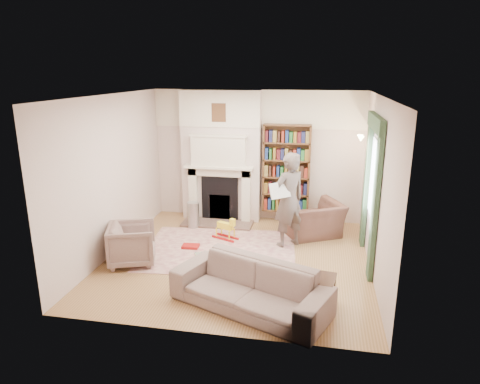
% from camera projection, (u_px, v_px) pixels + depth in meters
% --- Properties ---
extents(floor, '(4.50, 4.50, 0.00)m').
position_uv_depth(floor, '(237.00, 259.00, 7.51)').
color(floor, brown).
rests_on(floor, ground).
extents(ceiling, '(4.50, 4.50, 0.00)m').
position_uv_depth(ceiling, '(237.00, 96.00, 6.74)').
color(ceiling, white).
rests_on(ceiling, wall_back).
extents(wall_back, '(4.50, 0.00, 4.50)m').
position_uv_depth(wall_back, '(257.00, 156.00, 9.25)').
color(wall_back, beige).
rests_on(wall_back, floor).
extents(wall_front, '(4.50, 0.00, 4.50)m').
position_uv_depth(wall_front, '(201.00, 229.00, 4.99)').
color(wall_front, beige).
rests_on(wall_front, floor).
extents(wall_left, '(0.00, 4.50, 4.50)m').
position_uv_depth(wall_left, '(112.00, 176.00, 7.52)').
color(wall_left, beige).
rests_on(wall_left, floor).
extents(wall_right, '(0.00, 4.50, 4.50)m').
position_uv_depth(wall_right, '(377.00, 188.00, 6.72)').
color(wall_right, beige).
rests_on(wall_right, floor).
extents(fireplace, '(1.70, 0.58, 2.80)m').
position_uv_depth(fireplace, '(221.00, 157.00, 9.19)').
color(fireplace, beige).
rests_on(fireplace, floor).
extents(bookcase, '(1.00, 0.24, 1.85)m').
position_uv_depth(bookcase, '(286.00, 169.00, 9.07)').
color(bookcase, brown).
rests_on(bookcase, floor).
extents(window, '(0.02, 0.90, 1.30)m').
position_uv_depth(window, '(374.00, 179.00, 7.09)').
color(window, silver).
rests_on(window, wall_right).
extents(curtain_left, '(0.07, 0.32, 2.40)m').
position_uv_depth(curtain_left, '(375.00, 206.00, 6.50)').
color(curtain_left, '#2C452E').
rests_on(curtain_left, floor).
extents(curtain_right, '(0.07, 0.32, 2.40)m').
position_uv_depth(curtain_right, '(366.00, 183.00, 7.83)').
color(curtain_right, '#2C452E').
rests_on(curtain_right, floor).
extents(pelmet, '(0.09, 1.70, 0.24)m').
position_uv_depth(pelmet, '(376.00, 123.00, 6.84)').
color(pelmet, '#2C452E').
rests_on(pelmet, wall_right).
extents(wall_sconce, '(0.20, 0.24, 0.24)m').
position_uv_depth(wall_sconce, '(358.00, 141.00, 8.04)').
color(wall_sconce, gold).
rests_on(wall_sconce, wall_right).
extents(rug, '(2.91, 2.34, 0.01)m').
position_uv_depth(rug, '(220.00, 250.00, 7.86)').
color(rug, beige).
rests_on(rug, floor).
extents(armchair_reading, '(1.36, 1.31, 0.69)m').
position_uv_depth(armchair_reading, '(313.00, 219.00, 8.48)').
color(armchair_reading, '#472825').
rests_on(armchair_reading, floor).
extents(armchair_left, '(0.98, 0.96, 0.70)m').
position_uv_depth(armchair_left, '(132.00, 244.00, 7.25)').
color(armchair_left, gray).
rests_on(armchair_left, floor).
extents(sofa, '(2.37, 1.64, 0.64)m').
position_uv_depth(sofa, '(250.00, 287.00, 5.87)').
color(sofa, gray).
rests_on(sofa, floor).
extents(man_reading, '(0.77, 0.75, 1.78)m').
position_uv_depth(man_reading, '(289.00, 200.00, 7.84)').
color(man_reading, '#554944').
rests_on(man_reading, floor).
extents(newspaper, '(0.39, 0.36, 0.28)m').
position_uv_depth(newspaper, '(280.00, 190.00, 7.61)').
color(newspaper, silver).
rests_on(newspaper, man_reading).
extents(coffee_table, '(0.76, 0.55, 0.45)m').
position_uv_depth(coffee_table, '(309.00, 290.00, 5.97)').
color(coffee_table, '#331B11').
rests_on(coffee_table, floor).
extents(paraffin_heater, '(0.27, 0.27, 0.55)m').
position_uv_depth(paraffin_heater, '(193.00, 215.00, 8.93)').
color(paraffin_heater, '#A6A9AD').
rests_on(paraffin_heater, floor).
extents(rocking_horse, '(0.56, 0.40, 0.45)m').
position_uv_depth(rocking_horse, '(225.00, 228.00, 8.32)').
color(rocking_horse, yellow).
rests_on(rocking_horse, rug).
extents(board_game, '(0.51, 0.51, 0.03)m').
position_uv_depth(board_game, '(207.00, 256.00, 7.53)').
color(board_game, gold).
rests_on(board_game, rug).
extents(game_box_lid, '(0.32, 0.22, 0.05)m').
position_uv_depth(game_box_lid, '(191.00, 246.00, 7.94)').
color(game_box_lid, '#A61513').
rests_on(game_box_lid, rug).
extents(comic_annuals, '(1.05, 0.68, 0.02)m').
position_uv_depth(comic_annuals, '(243.00, 267.00, 7.16)').
color(comic_annuals, red).
rests_on(comic_annuals, rug).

